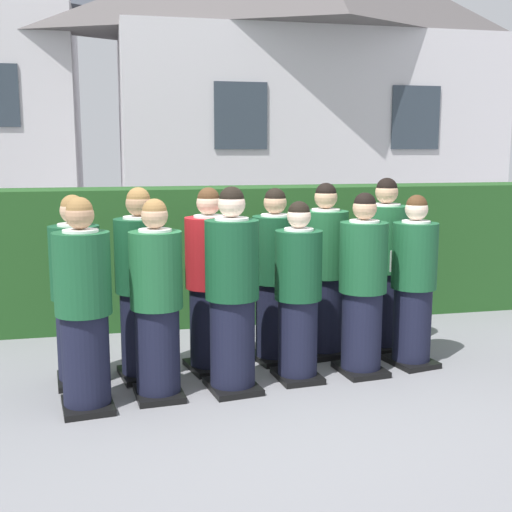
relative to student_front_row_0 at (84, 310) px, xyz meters
The scene contains 15 objects.
ground_plane 1.64m from the student_front_row_0, ahead, with size 60.00×60.00×0.00m, color slate.
student_front_row_0 is the anchor object (origin of this frame).
student_front_row_1 0.56m from the student_front_row_0, 13.29° to the left, with size 0.41×0.52×1.58m.
student_front_row_2 1.17m from the student_front_row_0, ahead, with size 0.45×0.53×1.67m.
student_front_row_3 1.77m from the student_front_row_0, ahead, with size 0.40×0.50×1.53m.
student_front_row_4 2.36m from the student_front_row_0, ahead, with size 0.41×0.52×1.59m.
student_front_row_5 2.90m from the student_front_row_0, ahead, with size 0.44×0.53×1.56m.
student_rear_row_0 0.60m from the student_front_row_0, 97.63° to the left, with size 0.41×0.49×1.59m.
student_rear_row_1 0.77m from the student_front_row_0, 54.21° to the left, with size 0.45×0.53×1.64m.
student_in_red_blazer 1.26m from the student_front_row_0, 33.72° to the left, with size 0.47×0.54×1.63m.
student_rear_row_3 1.87m from the student_front_row_0, 26.31° to the left, with size 0.45×0.52×1.61m.
student_rear_row_4 2.37m from the student_front_row_0, 22.45° to the left, with size 0.45×0.53×1.65m.
student_rear_row_5 2.97m from the student_front_row_0, 18.76° to the left, with size 0.44×0.51×1.69m.
hedge 2.80m from the student_front_row_0, 59.31° to the left, with size 8.29×0.70×1.53m.
school_building_main 8.99m from the student_front_row_0, 62.71° to the left, with size 7.42×3.58×6.13m.
Camera 1 is at (-1.21, -5.14, 1.96)m, focal length 46.02 mm.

